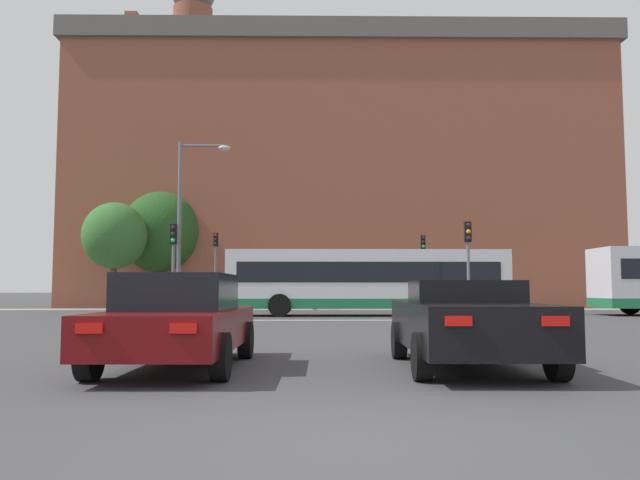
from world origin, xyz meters
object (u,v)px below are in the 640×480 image
at_px(bus_crossing_lead, 366,281).
at_px(traffic_light_near_right, 468,253).
at_px(traffic_light_far_right, 423,260).
at_px(pedestrian_walking_east, 315,291).
at_px(traffic_light_far_left, 216,258).
at_px(car_roadster_right, 467,323).
at_px(traffic_light_near_left, 173,255).
at_px(pedestrian_waiting, 457,291).
at_px(car_saloon_left, 179,320).
at_px(street_lamp_junction, 188,210).

distance_m(bus_crossing_lead, traffic_light_near_right, 5.49).
relative_size(traffic_light_far_right, pedestrian_walking_east, 2.35).
bearing_deg(traffic_light_far_right, bus_crossing_lead, -116.55).
xyz_separation_m(traffic_light_far_left, traffic_light_near_right, (11.78, -12.36, -0.41)).
distance_m(car_roadster_right, traffic_light_far_right, 27.12).
height_order(car_roadster_right, traffic_light_near_right, traffic_light_near_right).
relative_size(traffic_light_far_right, traffic_light_near_right, 1.13).
xyz_separation_m(traffic_light_near_left, traffic_light_near_right, (11.66, -0.66, 0.03)).
distance_m(traffic_light_near_left, pedestrian_walking_east, 13.03).
height_order(traffic_light_near_left, pedestrian_waiting, traffic_light_near_left).
bearing_deg(bus_crossing_lead, car_saloon_left, -13.59).
xyz_separation_m(bus_crossing_lead, street_lamp_junction, (-7.54, -2.85, 2.86)).
relative_size(car_saloon_left, bus_crossing_lead, 0.36).
bearing_deg(car_roadster_right, bus_crossing_lead, 91.13).
bearing_deg(street_lamp_junction, traffic_light_far_right, 43.34).
height_order(traffic_light_far_left, traffic_light_far_right, traffic_light_far_left).
xyz_separation_m(traffic_light_far_right, pedestrian_walking_east, (-6.34, 0.24, -1.81)).
xyz_separation_m(car_saloon_left, pedestrian_waiting, (10.47, 26.62, 0.33)).
xyz_separation_m(car_roadster_right, traffic_light_far_right, (4.12, 26.72, 2.22)).
height_order(traffic_light_far_left, pedestrian_walking_east, traffic_light_far_left).
distance_m(traffic_light_far_right, traffic_light_near_right, 12.06).
bearing_deg(traffic_light_near_left, traffic_light_far_right, 43.39).
relative_size(car_saloon_left, traffic_light_near_left, 1.17).
relative_size(traffic_light_near_left, street_lamp_junction, 0.52).
bearing_deg(traffic_light_near_left, pedestrian_waiting, 39.03).
relative_size(car_saloon_left, pedestrian_walking_east, 2.41).
height_order(street_lamp_junction, pedestrian_walking_east, street_lamp_junction).
bearing_deg(car_saloon_left, pedestrian_walking_east, 86.19).
height_order(car_roadster_right, traffic_light_far_left, traffic_light_far_left).
relative_size(car_saloon_left, traffic_light_near_right, 1.16).
relative_size(car_saloon_left, pedestrian_waiting, 2.49).
height_order(bus_crossing_lead, traffic_light_far_left, traffic_light_far_left).
relative_size(traffic_light_near_left, pedestrian_walking_east, 2.05).
distance_m(traffic_light_near_right, pedestrian_waiting, 12.32).
xyz_separation_m(car_roadster_right, traffic_light_near_right, (3.73, 14.67, 1.91)).
bearing_deg(traffic_light_far_right, pedestrian_walking_east, 177.86).
relative_size(traffic_light_far_left, street_lamp_junction, 0.62).
xyz_separation_m(car_saloon_left, bus_crossing_lead, (4.50, 18.60, 0.84)).
distance_m(car_roadster_right, pedestrian_walking_east, 27.05).
bearing_deg(car_roadster_right, pedestrian_waiting, 78.59).
xyz_separation_m(car_saloon_left, traffic_light_near_right, (8.14, 14.62, 1.87)).
bearing_deg(traffic_light_far_right, traffic_light_near_right, -91.85).
distance_m(car_saloon_left, car_roadster_right, 4.41).
distance_m(car_saloon_left, pedestrian_waiting, 28.61).
distance_m(traffic_light_far_left, street_lamp_junction, 11.34).
bearing_deg(traffic_light_near_right, street_lamp_junction, 174.23).
distance_m(car_saloon_left, traffic_light_far_left, 27.32).
relative_size(traffic_light_far_right, street_lamp_junction, 0.60).
relative_size(bus_crossing_lead, street_lamp_junction, 1.72).
distance_m(pedestrian_waiting, pedestrian_walking_east, 8.29).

